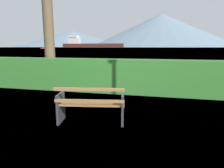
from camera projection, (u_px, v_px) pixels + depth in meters
ground_plane at (92, 122)px, 4.58m from camera, size 1400.00×1400.00×0.00m
water_surface at (160, 48)px, 296.83m from camera, size 620.00×620.00×0.00m
park_bench at (91, 105)px, 4.45m from camera, size 1.58×0.82×0.87m
hedge_row at (119, 76)px, 7.44m from camera, size 11.59×0.76×1.25m
cargo_ship_large at (88, 44)px, 308.92m from camera, size 95.47×14.13×18.69m
fishing_boat_near at (47, 48)px, 151.84m from camera, size 7.74×9.14×1.28m
distant_hills at (173, 35)px, 527.26m from camera, size 915.30×447.87×83.89m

